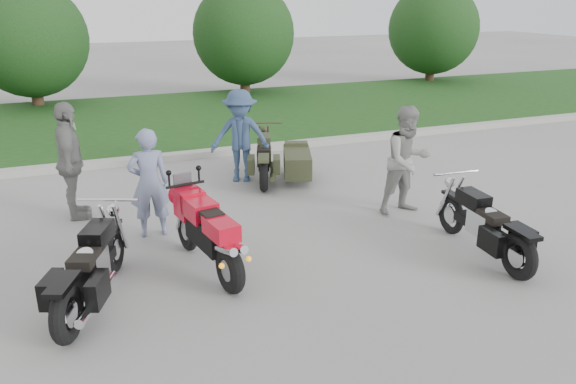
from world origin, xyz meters
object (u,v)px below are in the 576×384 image
object	(u,v)px
person_back	(70,162)
sportbike_red	(207,231)
cruiser_sidecar	(284,161)
cruiser_right	(487,228)
cruiser_left	(90,273)
person_stripe	(149,183)
person_denim	(240,136)
person_grey	(408,161)

from	to	relation	value
person_back	sportbike_red	bearing A→B (deg)	-147.21
sportbike_red	cruiser_sidecar	distance (m)	4.03
cruiser_right	cruiser_sidecar	world-z (taller)	cruiser_right
cruiser_left	cruiser_right	world-z (taller)	cruiser_left
cruiser_right	sportbike_red	bearing A→B (deg)	168.93
cruiser_right	cruiser_sidecar	distance (m)	4.52
cruiser_left	cruiser_sidecar	world-z (taller)	cruiser_left
cruiser_right	person_back	bearing A→B (deg)	149.40
cruiser_sidecar	person_back	size ratio (longest dim) A/B	1.08
person_stripe	cruiser_left	bearing A→B (deg)	63.97
cruiser_sidecar	person_denim	xyz separation A→B (m)	(-0.79, 0.29, 0.52)
person_grey	person_stripe	bearing A→B (deg)	168.22
sportbike_red	cruiser_left	world-z (taller)	sportbike_red
person_grey	person_denim	xyz separation A→B (m)	(-2.09, 2.67, -0.01)
person_stripe	person_back	world-z (taller)	person_back
sportbike_red	person_denim	xyz separation A→B (m)	(1.54, 3.57, 0.33)
cruiser_left	person_stripe	world-z (taller)	person_stripe
cruiser_right	cruiser_left	bearing A→B (deg)	177.29
sportbike_red	cruiser_left	size ratio (longest dim) A/B	0.96
person_grey	person_denim	distance (m)	3.39
person_grey	person_denim	world-z (taller)	person_grey
person_stripe	person_back	bearing A→B (deg)	-46.21
cruiser_sidecar	person_denim	size ratio (longest dim) A/B	1.15
cruiser_left	cruiser_right	xyz separation A→B (m)	(5.27, -0.62, -0.02)
sportbike_red	person_grey	distance (m)	3.76
cruiser_right	person_back	distance (m)	6.52
sportbike_red	person_back	world-z (taller)	person_back
cruiser_sidecar	person_grey	xyz separation A→B (m)	(1.30, -2.39, 0.52)
cruiser_sidecar	person_grey	distance (m)	2.77
cruiser_sidecar	person_grey	bearing A→B (deg)	-41.77
sportbike_red	person_back	xyz separation A→B (m)	(-1.59, 2.68, 0.40)
cruiser_left	person_back	bearing A→B (deg)	113.85
sportbike_red	person_back	bearing A→B (deg)	111.13
person_back	person_stripe	bearing A→B (deg)	-136.03
sportbike_red	person_stripe	size ratio (longest dim) A/B	1.22
cruiser_left	person_denim	xyz separation A→B (m)	(3.06, 3.96, 0.46)
person_stripe	person_denim	distance (m)	2.94
cruiser_left	person_grey	bearing A→B (deg)	36.35
person_back	cruiser_right	bearing A→B (deg)	-122.55
person_grey	person_back	world-z (taller)	person_back
sportbike_red	person_back	size ratio (longest dim) A/B	1.06
person_back	cruiser_sidecar	bearing A→B (deg)	-79.23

